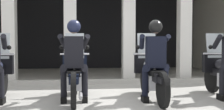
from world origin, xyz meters
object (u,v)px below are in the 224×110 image
object	(u,v)px
motorcycle_center_right	(152,74)
police_officer_center_right	(155,53)
police_officer_center_left	(74,54)
motorcycle_center_left	(75,75)

from	to	relation	value
motorcycle_center_right	police_officer_center_right	size ratio (longest dim) A/B	1.29
police_officer_center_left	police_officer_center_right	xyz separation A→B (m)	(1.56, -0.12, 0.00)
motorcycle_center_right	police_officer_center_right	world-z (taller)	police_officer_center_right
motorcycle_center_right	police_officer_center_left	bearing A→B (deg)	-169.67
police_officer_center_left	motorcycle_center_right	bearing A→B (deg)	7.79
motorcycle_center_left	police_officer_center_right	distance (m)	1.67
motorcycle_center_left	motorcycle_center_right	size ratio (longest dim) A/B	1.00
motorcycle_center_left	police_officer_center_left	xyz separation A→B (m)	(-0.00, -0.28, 0.44)
motorcycle_center_left	police_officer_center_left	world-z (taller)	police_officer_center_left
police_officer_center_left	motorcycle_center_right	xyz separation A→B (m)	(1.56, 0.16, -0.44)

